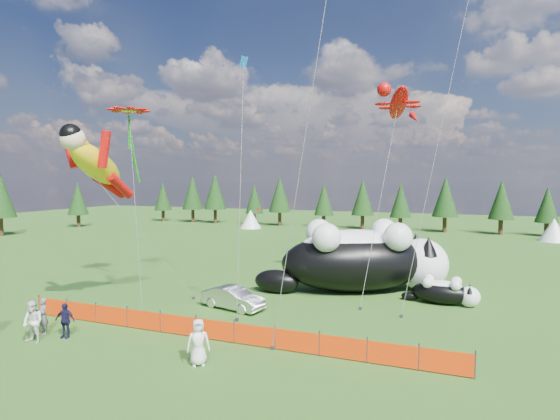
# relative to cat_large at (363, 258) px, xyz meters

# --- Properties ---
(ground) EXTENTS (160.00, 160.00, 0.00)m
(ground) POSITION_rel_cat_large_xyz_m (-4.78, -8.44, -2.24)
(ground) COLOR #0D3509
(ground) RESTS_ON ground
(safety_fence) EXTENTS (22.06, 0.06, 1.10)m
(safety_fence) POSITION_rel_cat_large_xyz_m (-4.78, -11.44, -1.74)
(safety_fence) COLOR #262626
(safety_fence) RESTS_ON ground
(tree_line) EXTENTS (90.00, 4.00, 8.00)m
(tree_line) POSITION_rel_cat_large_xyz_m (-4.78, 36.56, 1.76)
(tree_line) COLOR black
(tree_line) RESTS_ON ground
(festival_tents) EXTENTS (50.00, 3.20, 2.80)m
(festival_tents) POSITION_rel_cat_large_xyz_m (6.22, 31.56, -0.84)
(festival_tents) COLOR white
(festival_tents) RESTS_ON ground
(cat_large) EXTENTS (12.29, 8.30, 4.72)m
(cat_large) POSITION_rel_cat_large_xyz_m (0.00, 0.00, 0.00)
(cat_large) COLOR black
(cat_large) RESTS_ON ground
(cat_small) EXTENTS (4.50, 1.77, 1.62)m
(cat_small) POSITION_rel_cat_large_xyz_m (5.10, -1.35, -1.47)
(cat_small) COLOR black
(cat_small) RESTS_ON ground
(car) EXTENTS (4.04, 2.14, 1.26)m
(car) POSITION_rel_cat_large_xyz_m (-6.25, -6.69, -1.61)
(car) COLOR silver
(car) RESTS_ON ground
(spectator_a) EXTENTS (0.73, 0.60, 1.74)m
(spectator_a) POSITION_rel_cat_large_xyz_m (-12.95, -13.62, -1.37)
(spectator_a) COLOR slate
(spectator_a) RESTS_ON ground
(spectator_b) EXTENTS (0.95, 0.58, 1.93)m
(spectator_b) POSITION_rel_cat_large_xyz_m (-12.36, -14.64, -1.27)
(spectator_b) COLOR silver
(spectator_b) RESTS_ON ground
(spectator_c) EXTENTS (1.05, 0.69, 1.65)m
(spectator_c) POSITION_rel_cat_large_xyz_m (-11.55, -13.62, -1.41)
(spectator_c) COLOR #121334
(spectator_c) RESTS_ON ground
(spectator_e) EXTENTS (1.09, 1.00, 1.87)m
(spectator_e) POSITION_rel_cat_large_xyz_m (-4.07, -14.02, -1.31)
(spectator_e) COLOR silver
(spectator_e) RESTS_ON ground
(superhero_kite) EXTENTS (6.10, 7.08, 11.28)m
(superhero_kite) POSITION_rel_cat_large_xyz_m (-12.88, -9.97, 6.02)
(superhero_kite) COLOR yellow
(superhero_kite) RESTS_ON ground
(gecko_kite) EXTENTS (4.55, 10.69, 14.80)m
(gecko_kite) POSITION_rel_cat_large_xyz_m (1.79, 2.93, 10.47)
(gecko_kite) COLOR red
(gecko_kite) RESTS_ON ground
(flower_kite) EXTENTS (5.40, 5.41, 12.85)m
(flower_kite) POSITION_rel_cat_large_xyz_m (-14.23, -5.62, 9.49)
(flower_kite) COLOR red
(flower_kite) RESTS_ON ground
(diamond_kite_a) EXTENTS (2.04, 5.05, 15.52)m
(diamond_kite_a) POSITION_rel_cat_large_xyz_m (-6.64, -4.39, 11.36)
(diamond_kite_a) COLOR blue
(diamond_kite_a) RESTS_ON ground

